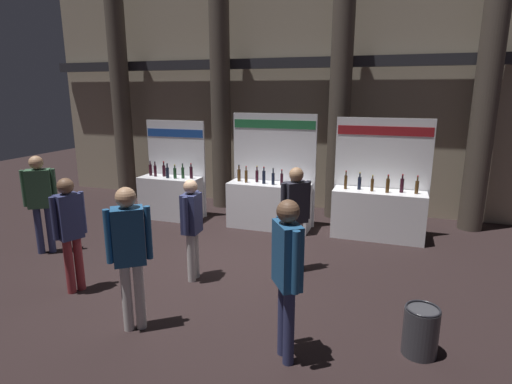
# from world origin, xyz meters

# --- Properties ---
(ground_plane) EXTENTS (26.44, 26.44, 0.00)m
(ground_plane) POSITION_xyz_m (0.00, 0.00, 0.00)
(ground_plane) COLOR black
(hall_colonnade) EXTENTS (13.22, 1.07, 6.48)m
(hall_colonnade) POSITION_xyz_m (0.00, 4.25, 3.17)
(hall_colonnade) COLOR tan
(hall_colonnade) RESTS_ON ground_plane
(exhibitor_booth_0) EXTENTS (1.48, 0.66, 2.25)m
(exhibitor_booth_0) POSITION_xyz_m (-2.16, 2.33, 0.59)
(exhibitor_booth_0) COLOR white
(exhibitor_booth_0) RESTS_ON ground_plane
(exhibitor_booth_1) EXTENTS (1.86, 0.66, 2.45)m
(exhibitor_booth_1) POSITION_xyz_m (0.22, 2.40, 0.61)
(exhibitor_booth_1) COLOR white
(exhibitor_booth_1) RESTS_ON ground_plane
(exhibitor_booth_2) EXTENTS (1.89, 0.66, 2.40)m
(exhibitor_booth_2) POSITION_xyz_m (2.49, 2.49, 0.60)
(exhibitor_booth_2) COLOR white
(exhibitor_booth_2) RESTS_ON ground_plane
(trash_bin) EXTENTS (0.39, 0.39, 0.58)m
(trash_bin) POSITION_xyz_m (3.16, -1.38, 0.29)
(trash_bin) COLOR #38383D
(trash_bin) RESTS_ON ground_plane
(visitor_0) EXTENTS (0.45, 0.43, 1.83)m
(visitor_0) POSITION_xyz_m (-0.21, -1.98, 1.11)
(visitor_0) COLOR silver
(visitor_0) RESTS_ON ground_plane
(visitor_1) EXTENTS (0.41, 0.49, 1.84)m
(visitor_1) POSITION_xyz_m (1.74, -1.95, 1.11)
(visitor_1) COLOR navy
(visitor_1) RESTS_ON ground_plane
(visitor_2) EXTENTS (0.49, 0.44, 1.81)m
(visitor_2) POSITION_xyz_m (-3.25, -0.36, 1.10)
(visitor_2) COLOR navy
(visitor_2) RESTS_ON ground_plane
(visitor_3) EXTENTS (0.42, 0.41, 1.75)m
(visitor_3) POSITION_xyz_m (1.28, 0.37, 1.04)
(visitor_3) COLOR silver
(visitor_3) RESTS_ON ground_plane
(visitor_4) EXTENTS (0.33, 0.46, 1.73)m
(visitor_4) POSITION_xyz_m (-1.64, -1.40, 1.02)
(visitor_4) COLOR maroon
(visitor_4) RESTS_ON ground_plane
(visitor_5) EXTENTS (0.25, 0.49, 1.62)m
(visitor_5) POSITION_xyz_m (-0.16, -0.47, 0.95)
(visitor_5) COLOR silver
(visitor_5) RESTS_ON ground_plane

